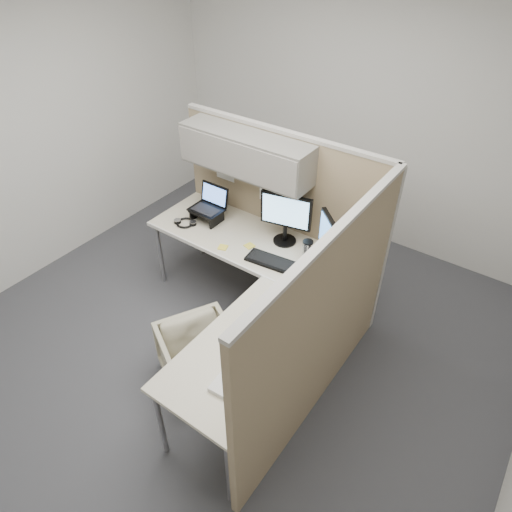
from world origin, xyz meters
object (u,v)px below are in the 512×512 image
Objects in this scene: office_chair at (199,355)px; monitor_left at (286,215)px; desk at (249,281)px; keyboard at (275,263)px.

monitor_left reaches higher than office_chair.
monitor_left is (-0.03, 0.56, 0.32)m from desk.
keyboard is at bearing 17.93° from office_chair.
keyboard reaches higher than office_chair.
keyboard is at bearing -83.24° from monitor_left.
monitor_left is 0.42m from keyboard.
monitor_left reaches higher than desk.
desk is 0.27m from keyboard.
desk is 4.01× the size of keyboard.
keyboard is at bearing 73.27° from desk.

